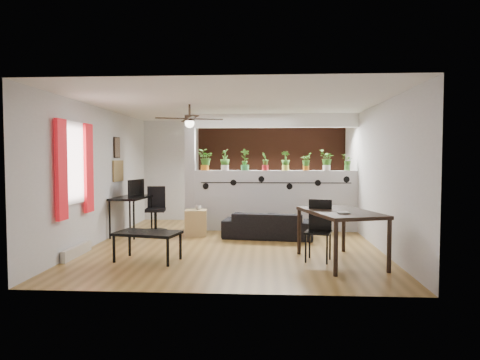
% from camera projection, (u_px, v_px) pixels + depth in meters
% --- Properties ---
extents(room_shell, '(6.30, 7.10, 2.90)m').
position_uv_depth(room_shell, '(235.00, 175.00, 8.06)').
color(room_shell, brown).
rests_on(room_shell, ground).
extents(partition_wall, '(3.60, 0.18, 1.35)m').
position_uv_depth(partition_wall, '(275.00, 201.00, 9.54)').
color(partition_wall, '#BCBCC1').
rests_on(partition_wall, ground).
extents(ceiling_header, '(3.60, 0.18, 0.30)m').
position_uv_depth(ceiling_header, '(276.00, 121.00, 9.45)').
color(ceiling_header, white).
rests_on(ceiling_header, room_shell).
extents(pier_column, '(0.22, 0.20, 2.60)m').
position_uv_depth(pier_column, '(190.00, 172.00, 9.62)').
color(pier_column, '#BCBCC1').
rests_on(pier_column, ground).
extents(brick_panel, '(3.90, 0.05, 2.60)m').
position_uv_depth(brick_panel, '(274.00, 171.00, 10.97)').
color(brick_panel, brown).
rests_on(brick_panel, ground).
extents(vine_decal, '(3.31, 0.01, 0.30)m').
position_uv_depth(vine_decal, '(275.00, 183.00, 9.43)').
color(vine_decal, black).
rests_on(vine_decal, partition_wall).
extents(window_assembly, '(0.09, 1.30, 1.55)m').
position_uv_depth(window_assembly, '(74.00, 165.00, 7.00)').
color(window_assembly, white).
rests_on(window_assembly, room_shell).
extents(baseboard_heater, '(0.08, 1.00, 0.18)m').
position_uv_depth(baseboard_heater, '(77.00, 251.00, 7.08)').
color(baseboard_heater, beige).
rests_on(baseboard_heater, ground).
extents(corkboard, '(0.03, 0.60, 0.45)m').
position_uv_depth(corkboard, '(118.00, 171.00, 9.16)').
color(corkboard, olive).
rests_on(corkboard, room_shell).
extents(framed_art, '(0.03, 0.34, 0.44)m').
position_uv_depth(framed_art, '(117.00, 147.00, 9.08)').
color(framed_art, '#8C7259').
rests_on(framed_art, room_shell).
extents(ceiling_fan, '(1.19, 1.19, 0.43)m').
position_uv_depth(ceiling_fan, '(190.00, 120.00, 7.76)').
color(ceiling_fan, black).
rests_on(ceiling_fan, room_shell).
extents(potted_plant_0, '(0.26, 0.21, 0.48)m').
position_uv_depth(potted_plant_0, '(205.00, 159.00, 9.59)').
color(potted_plant_0, orange).
rests_on(potted_plant_0, partition_wall).
extents(potted_plant_1, '(0.21, 0.26, 0.47)m').
position_uv_depth(potted_plant_1, '(225.00, 159.00, 9.56)').
color(potted_plant_1, silver).
rests_on(potted_plant_1, partition_wall).
extents(potted_plant_2, '(0.30, 0.26, 0.48)m').
position_uv_depth(potted_plant_2, '(245.00, 159.00, 9.53)').
color(potted_plant_2, green).
rests_on(potted_plant_2, partition_wall).
extents(potted_plant_3, '(0.21, 0.24, 0.40)m').
position_uv_depth(potted_plant_3, '(265.00, 161.00, 9.51)').
color(potted_plant_3, '#B21C22').
rests_on(potted_plant_3, partition_wall).
extents(potted_plant_4, '(0.25, 0.22, 0.43)m').
position_uv_depth(potted_plant_4, '(286.00, 160.00, 9.48)').
color(potted_plant_4, '#DBE04F').
rests_on(potted_plant_4, partition_wall).
extents(potted_plant_5, '(0.22, 0.24, 0.39)m').
position_uv_depth(potted_plant_5, '(306.00, 161.00, 9.46)').
color(potted_plant_5, '#CA6D17').
rests_on(potted_plant_5, partition_wall).
extents(potted_plant_6, '(0.30, 0.31, 0.46)m').
position_uv_depth(potted_plant_6, '(327.00, 160.00, 9.43)').
color(potted_plant_6, silver).
rests_on(potted_plant_6, partition_wall).
extents(potted_plant_7, '(0.22, 0.20, 0.36)m').
position_uv_depth(potted_plant_7, '(347.00, 162.00, 9.40)').
color(potted_plant_7, '#468A32').
rests_on(potted_plant_7, partition_wall).
extents(sofa, '(1.80, 0.89, 0.51)m').
position_uv_depth(sofa, '(268.00, 226.00, 8.69)').
color(sofa, black).
rests_on(sofa, ground).
extents(cube_shelf, '(0.48, 0.43, 0.54)m').
position_uv_depth(cube_shelf, '(196.00, 223.00, 8.95)').
color(cube_shelf, tan).
rests_on(cube_shelf, ground).
extents(cup, '(0.16, 0.16, 0.10)m').
position_uv_depth(cup, '(198.00, 208.00, 8.93)').
color(cup, gray).
rests_on(cup, cube_shelf).
extents(computer_desk, '(0.67, 1.16, 0.81)m').
position_uv_depth(computer_desk, '(132.00, 200.00, 9.04)').
color(computer_desk, black).
rests_on(computer_desk, ground).
extents(monitor, '(0.35, 0.14, 0.20)m').
position_uv_depth(monitor, '(134.00, 191.00, 9.18)').
color(monitor, black).
rests_on(monitor, computer_desk).
extents(office_chair, '(0.51, 0.51, 0.98)m').
position_uv_depth(office_chair, '(156.00, 212.00, 9.43)').
color(office_chair, black).
rests_on(office_chair, ground).
extents(dining_table, '(1.28, 1.68, 0.81)m').
position_uv_depth(dining_table, '(340.00, 216.00, 6.62)').
color(dining_table, black).
rests_on(dining_table, ground).
extents(book, '(0.18, 0.24, 0.02)m').
position_uv_depth(book, '(337.00, 213.00, 6.33)').
color(book, gray).
rests_on(book, dining_table).
extents(folding_chair, '(0.48, 0.48, 0.96)m').
position_uv_depth(folding_chair, '(319.00, 225.00, 6.80)').
color(folding_chair, black).
rests_on(folding_chair, ground).
extents(coffee_table, '(1.09, 0.75, 0.46)m').
position_uv_depth(coffee_table, '(148.00, 235.00, 6.74)').
color(coffee_table, black).
rests_on(coffee_table, ground).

